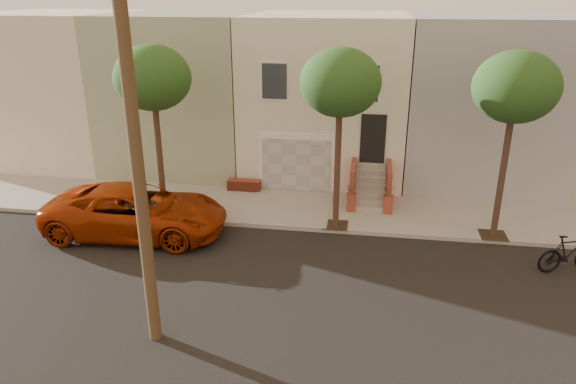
# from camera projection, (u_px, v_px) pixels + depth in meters

# --- Properties ---
(ground) EXTENTS (90.00, 90.00, 0.00)m
(ground) POSITION_uv_depth(u_px,v_px,m) (292.00, 281.00, 15.73)
(ground) COLOR black
(ground) RESTS_ON ground
(sidewalk) EXTENTS (40.00, 3.70, 0.15)m
(sidewalk) POSITION_uv_depth(u_px,v_px,m) (312.00, 210.00, 20.64)
(sidewalk) COLOR gray
(sidewalk) RESTS_ON ground
(house_row) EXTENTS (33.10, 11.70, 7.00)m
(house_row) POSITION_uv_depth(u_px,v_px,m) (327.00, 92.00, 24.73)
(house_row) COLOR beige
(house_row) RESTS_ON sidewalk
(tree_left) EXTENTS (2.70, 2.57, 6.30)m
(tree_left) POSITION_uv_depth(u_px,v_px,m) (153.00, 79.00, 18.22)
(tree_left) COLOR #2D2116
(tree_left) RESTS_ON sidewalk
(tree_mid) EXTENTS (2.70, 2.57, 6.30)m
(tree_mid) POSITION_uv_depth(u_px,v_px,m) (340.00, 84.00, 17.29)
(tree_mid) COLOR #2D2116
(tree_mid) RESTS_ON sidewalk
(tree_right) EXTENTS (2.70, 2.57, 6.30)m
(tree_right) POSITION_uv_depth(u_px,v_px,m) (516.00, 88.00, 16.50)
(tree_right) COLOR #2D2116
(tree_right) RESTS_ON sidewalk
(pickup_truck) EXTENTS (6.41, 3.13, 1.75)m
(pickup_truck) POSITION_uv_depth(u_px,v_px,m) (136.00, 211.00, 18.49)
(pickup_truck) COLOR #8F2603
(pickup_truck) RESTS_ON ground
(motorcycle) EXTENTS (2.13, 1.21, 1.24)m
(motorcycle) POSITION_uv_depth(u_px,v_px,m) (569.00, 253.00, 16.09)
(motorcycle) COLOR black
(motorcycle) RESTS_ON ground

